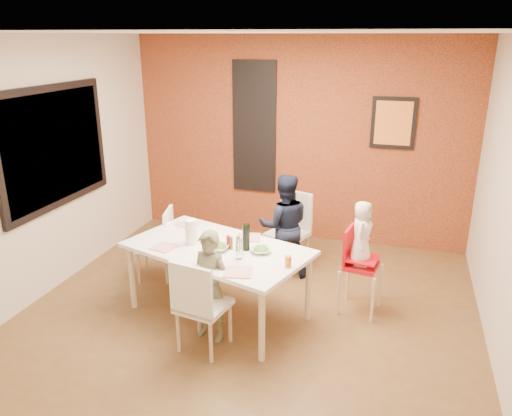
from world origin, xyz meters
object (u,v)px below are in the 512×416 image
(child_near, at_px, (210,286))
(toddler, at_px, (362,233))
(child_far, at_px, (284,226))
(chair_far, at_px, (291,226))
(high_chair, at_px, (357,262))
(wine_bottle, at_px, (246,237))
(paper_towel_roll, at_px, (191,232))
(chair_left, at_px, (161,240))
(chair_near, at_px, (198,302))
(dining_table, at_px, (217,253))

(child_near, height_order, toddler, toddler)
(child_near, height_order, child_far, child_far)
(chair_far, xyz_separation_m, toddler, (0.89, -0.81, 0.33))
(high_chair, relative_size, wine_bottle, 3.38)
(child_near, relative_size, child_far, 0.87)
(chair_far, bearing_deg, paper_towel_roll, -99.59)
(chair_left, distance_m, toddler, 2.27)
(chair_near, distance_m, child_far, 1.74)
(chair_left, bearing_deg, high_chair, 73.85)
(toddler, height_order, paper_towel_roll, toddler)
(chair_near, bearing_deg, chair_left, -41.29)
(chair_near, xyz_separation_m, child_near, (0.01, 0.24, 0.03))
(dining_table, bearing_deg, chair_left, 148.80)
(high_chair, relative_size, child_far, 0.73)
(child_near, bearing_deg, wine_bottle, 76.62)
(dining_table, relative_size, child_near, 1.85)
(child_near, xyz_separation_m, paper_towel_roll, (-0.35, 0.41, 0.33))
(toddler, distance_m, paper_towel_roll, 1.67)
(high_chair, xyz_separation_m, paper_towel_roll, (-1.58, -0.48, 0.33))
(chair_left, height_order, child_far, child_far)
(chair_near, height_order, toddler, toddler)
(chair_far, bearing_deg, dining_table, -89.89)
(dining_table, relative_size, paper_towel_roll, 7.65)
(dining_table, relative_size, chair_near, 2.21)
(dining_table, relative_size, toddler, 3.00)
(chair_far, relative_size, wine_bottle, 3.53)
(wine_bottle, bearing_deg, high_chair, 23.97)
(chair_left, height_order, wine_bottle, wine_bottle)
(chair_left, xyz_separation_m, child_near, (0.99, -0.97, 0.06))
(high_chair, distance_m, child_far, 1.06)
(chair_left, bearing_deg, child_far, 96.17)
(dining_table, xyz_separation_m, chair_left, (-0.91, 0.55, -0.20))
(high_chair, relative_size, child_near, 0.84)
(chair_near, distance_m, chair_left, 1.56)
(child_far, bearing_deg, chair_left, 1.77)
(paper_towel_roll, bearing_deg, chair_near, -62.52)
(toddler, distance_m, wine_bottle, 1.13)
(chair_near, bearing_deg, chair_far, -91.13)
(chair_near, distance_m, toddler, 1.73)
(dining_table, height_order, paper_towel_roll, paper_towel_roll)
(chair_far, height_order, child_near, child_near)
(dining_table, distance_m, child_near, 0.45)
(child_far, bearing_deg, paper_towel_roll, 38.42)
(dining_table, height_order, toddler, toddler)
(dining_table, bearing_deg, child_near, -78.34)
(paper_towel_roll, bearing_deg, chair_far, 61.14)
(high_chair, xyz_separation_m, toddler, (0.02, -0.01, 0.32))
(toddler, bearing_deg, high_chair, 79.48)
(dining_table, height_order, wine_bottle, wine_bottle)
(toddler, bearing_deg, paper_towel_roll, 112.59)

